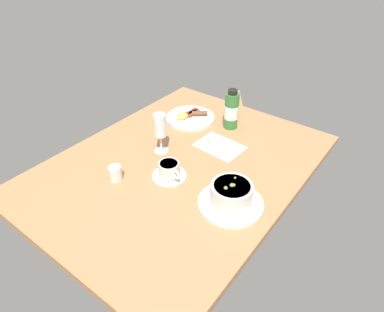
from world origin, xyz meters
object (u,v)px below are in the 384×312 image
object	(u,v)px
breakfast_plate	(190,117)
sauce_bottle_green	(231,110)
creamer_jug	(116,173)
porridge_bowl	(231,196)
coffee_cup	(169,170)
wine_glass	(160,127)
cutlery_setting	(219,145)
menu_card	(235,103)

from	to	relation	value
breakfast_plate	sauce_bottle_green	bearing A→B (deg)	-73.67
creamer_jug	sauce_bottle_green	world-z (taller)	sauce_bottle_green
porridge_bowl	coffee_cup	world-z (taller)	porridge_bowl
porridge_bowl	sauce_bottle_green	world-z (taller)	sauce_bottle_green
sauce_bottle_green	breakfast_plate	size ratio (longest dim) A/B	0.80
creamer_jug	wine_glass	size ratio (longest dim) A/B	0.36
cutlery_setting	coffee_cup	xyz separation A→B (cm)	(-27.05, 3.31, 2.42)
wine_glass	breakfast_plate	world-z (taller)	wine_glass
porridge_bowl	menu_card	size ratio (longest dim) A/B	1.92
porridge_bowl	creamer_jug	size ratio (longest dim) A/B	3.64
coffee_cup	sauce_bottle_green	bearing A→B (deg)	1.41
wine_glass	breakfast_plate	bearing A→B (deg)	13.13
porridge_bowl	cutlery_setting	distance (cm)	34.45
cutlery_setting	wine_glass	size ratio (longest dim) A/B	1.20
porridge_bowl	wine_glass	bearing A→B (deg)	75.83
creamer_jug	sauce_bottle_green	bearing A→B (deg)	-13.32
coffee_cup	creamer_jug	world-z (taller)	same
coffee_cup	cutlery_setting	bearing A→B (deg)	-6.97
menu_card	wine_glass	bearing A→B (deg)	170.59
breakfast_plate	menu_card	world-z (taller)	menu_card
breakfast_plate	menu_card	size ratio (longest dim) A/B	1.98
cutlery_setting	creamer_jug	bearing A→B (deg)	156.19
sauce_bottle_green	wine_glass	bearing A→B (deg)	159.75
creamer_jug	sauce_bottle_green	distance (cm)	57.05
porridge_bowl	breakfast_plate	distance (cm)	57.79
sauce_bottle_green	menu_card	world-z (taller)	sauce_bottle_green
coffee_cup	creamer_jug	size ratio (longest dim) A/B	2.15
porridge_bowl	coffee_cup	size ratio (longest dim) A/B	1.70
porridge_bowl	wine_glass	world-z (taller)	wine_glass
creamer_jug	menu_card	distance (cm)	67.25
sauce_bottle_green	creamer_jug	bearing A→B (deg)	166.68
porridge_bowl	cutlery_setting	xyz separation A→B (cm)	(26.29, 21.95, -3.66)
wine_glass	menu_card	bearing A→B (deg)	-9.41
porridge_bowl	wine_glass	distance (cm)	40.05
porridge_bowl	coffee_cup	bearing A→B (deg)	91.72
porridge_bowl	wine_glass	xyz separation A→B (cm)	(9.66, 38.25, 6.89)
coffee_cup	menu_card	bearing A→B (deg)	6.05
wine_glass	sauce_bottle_green	distance (cm)	34.61
cutlery_setting	menu_card	bearing A→B (deg)	18.44
breakfast_plate	cutlery_setting	bearing A→B (deg)	-114.68
sauce_bottle_green	menu_card	xyz separation A→B (cm)	(11.40, 4.69, -2.64)
coffee_cup	sauce_bottle_green	size ratio (longest dim) A/B	0.71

